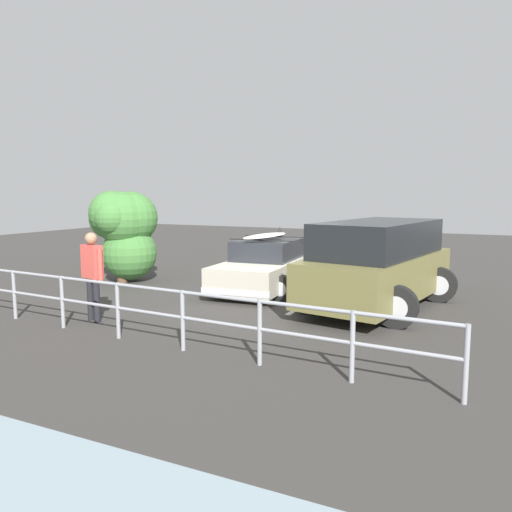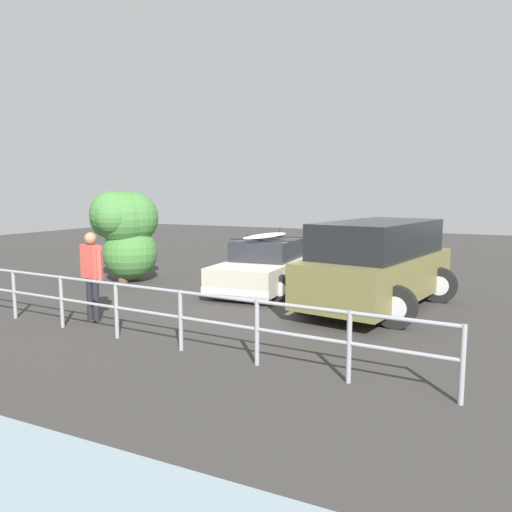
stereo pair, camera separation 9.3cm
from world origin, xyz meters
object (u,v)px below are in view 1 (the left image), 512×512
object	(u,v)px
bush_near_left	(123,227)
suv_car	(379,264)
sedan_car	(266,266)
person_bystander	(92,268)

from	to	relation	value
bush_near_left	suv_car	bearing A→B (deg)	179.24
sedan_car	person_bystander	size ratio (longest dim) A/B	2.37
sedan_car	bush_near_left	size ratio (longest dim) A/B	1.62
bush_near_left	sedan_car	bearing A→B (deg)	-169.09
sedan_car	bush_near_left	bearing A→B (deg)	10.91
suv_car	bush_near_left	bearing A→B (deg)	-0.76
suv_car	person_bystander	distance (m)	5.98
bush_near_left	person_bystander	bearing A→B (deg)	122.44
suv_car	person_bystander	bearing A→B (deg)	36.79
sedan_car	suv_car	world-z (taller)	suv_car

